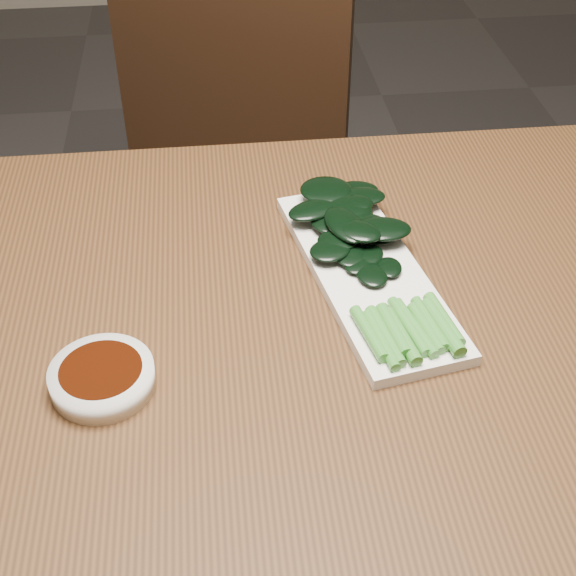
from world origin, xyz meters
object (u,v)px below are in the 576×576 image
at_px(chair_far, 216,190).
at_px(gai_lan, 361,239).
at_px(sauce_bowl, 102,377).
at_px(table, 295,375).
at_px(serving_plate, 367,273).

height_order(chair_far, gai_lan, chair_far).
bearing_deg(sauce_bowl, table, 17.48).
bearing_deg(serving_plate, sauce_bowl, -154.35).
bearing_deg(gai_lan, sauce_bowl, -148.23).
xyz_separation_m(table, serving_plate, (0.09, 0.08, 0.08)).
bearing_deg(gai_lan, serving_plate, -88.62).
bearing_deg(chair_far, sauce_bowl, -79.89).
distance_m(table, sauce_bowl, 0.23).
xyz_separation_m(serving_plate, gai_lan, (-0.00, 0.04, 0.02)).
distance_m(chair_far, gai_lan, 0.66).
relative_size(table, gai_lan, 4.11).
distance_m(chair_far, sauce_bowl, 0.81).
distance_m(table, chair_far, 0.71).
bearing_deg(gai_lan, table, -127.88).
bearing_deg(sauce_bowl, chair_far, 80.36).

